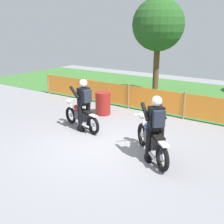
{
  "coord_description": "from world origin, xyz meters",
  "views": [
    {
      "loc": [
        4.24,
        -5.66,
        3.25
      ],
      "look_at": [
        0.12,
        0.4,
        0.9
      ],
      "focal_mm": 42.81,
      "sensor_mm": 36.0,
      "label": 1
    }
  ],
  "objects_px": {
    "motorcycle_lead": "(151,139)",
    "motorcycle_trailing": "(81,116)",
    "oil_drum": "(103,103)",
    "rider_lead": "(156,125)",
    "rider_trailing": "(84,102)"
  },
  "relations": [
    {
      "from": "rider_lead",
      "to": "rider_trailing",
      "type": "xyz_separation_m",
      "value": [
        -2.81,
        0.64,
        0.0
      ]
    },
    {
      "from": "motorcycle_lead",
      "to": "rider_trailing",
      "type": "bearing_deg",
      "value": 32.98
    },
    {
      "from": "motorcycle_lead",
      "to": "oil_drum",
      "type": "bearing_deg",
      "value": 8.64
    },
    {
      "from": "motorcycle_lead",
      "to": "oil_drum",
      "type": "height_order",
      "value": "motorcycle_lead"
    },
    {
      "from": "rider_lead",
      "to": "oil_drum",
      "type": "height_order",
      "value": "rider_lead"
    },
    {
      "from": "motorcycle_trailing",
      "to": "rider_trailing",
      "type": "relative_size",
      "value": 1.1
    },
    {
      "from": "motorcycle_lead",
      "to": "motorcycle_trailing",
      "type": "bearing_deg",
      "value": 32.66
    },
    {
      "from": "rider_trailing",
      "to": "oil_drum",
      "type": "xyz_separation_m",
      "value": [
        -0.48,
        1.68,
        -0.51
      ]
    },
    {
      "from": "rider_lead",
      "to": "rider_trailing",
      "type": "height_order",
      "value": "same"
    },
    {
      "from": "rider_trailing",
      "to": "motorcycle_lead",
      "type": "bearing_deg",
      "value": -175.03
    },
    {
      "from": "motorcycle_trailing",
      "to": "oil_drum",
      "type": "distance_m",
      "value": 1.65
    },
    {
      "from": "oil_drum",
      "to": "motorcycle_trailing",
      "type": "bearing_deg",
      "value": -80.24
    },
    {
      "from": "motorcycle_trailing",
      "to": "motorcycle_lead",
      "type": "bearing_deg",
      "value": -175.35
    },
    {
      "from": "motorcycle_lead",
      "to": "motorcycle_trailing",
      "type": "distance_m",
      "value": 2.89
    },
    {
      "from": "oil_drum",
      "to": "motorcycle_lead",
      "type": "bearing_deg",
      "value": -34.71
    }
  ]
}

